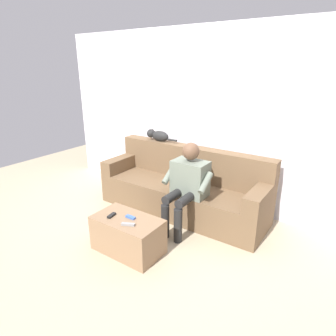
% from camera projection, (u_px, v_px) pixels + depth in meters
% --- Properties ---
extents(ground_plane, '(8.00, 8.00, 0.00)m').
position_uv_depth(ground_plane, '(151.00, 234.00, 3.57)').
color(ground_plane, tan).
extents(back_wall, '(5.07, 0.06, 2.47)m').
position_uv_depth(back_wall, '(202.00, 119.00, 4.12)').
color(back_wall, silver).
rests_on(back_wall, ground).
extents(couch, '(2.36, 0.75, 0.89)m').
position_uv_depth(couch, '(183.00, 189.00, 4.04)').
color(couch, brown).
rests_on(couch, ground).
extents(coffee_table, '(0.76, 0.43, 0.40)m').
position_uv_depth(coffee_table, '(128.00, 235.00, 3.18)').
color(coffee_table, '#8C6B4C').
rests_on(coffee_table, ground).
extents(person_solo_seated, '(0.58, 0.60, 1.09)m').
position_uv_depth(person_solo_seated, '(187.00, 182.00, 3.52)').
color(person_solo_seated, slate).
rests_on(person_solo_seated, ground).
extents(cat_on_backrest, '(0.53, 0.13, 0.17)m').
position_uv_depth(cat_on_backrest, '(158.00, 135.00, 4.32)').
color(cat_on_backrest, black).
rests_on(cat_on_backrest, couch).
extents(remote_gray, '(0.14, 0.09, 0.02)m').
position_uv_depth(remote_gray, '(128.00, 224.00, 2.98)').
color(remote_gray, gray).
rests_on(remote_gray, coffee_table).
extents(remote_black, '(0.06, 0.12, 0.02)m').
position_uv_depth(remote_black, '(112.00, 215.00, 3.16)').
color(remote_black, black).
rests_on(remote_black, coffee_table).
extents(remote_blue, '(0.12, 0.04, 0.02)m').
position_uv_depth(remote_blue, '(131.00, 217.00, 3.12)').
color(remote_blue, '#3860B7').
rests_on(remote_blue, coffee_table).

